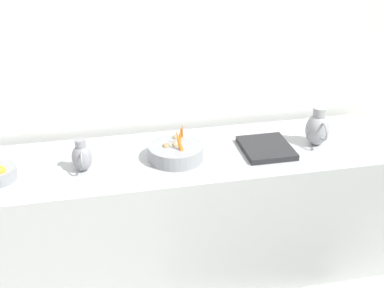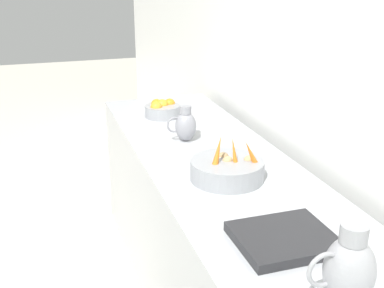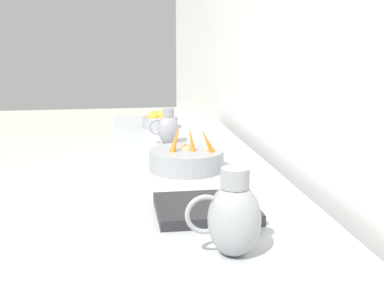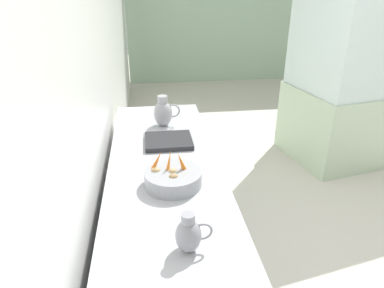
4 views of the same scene
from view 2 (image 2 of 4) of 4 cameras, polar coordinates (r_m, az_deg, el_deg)
prep_counter at (r=2.54m, az=4.15°, el=-12.68°), size 0.73×2.91×0.89m
vegetable_colander at (r=2.26m, az=4.09°, el=-2.90°), size 0.34×0.34×0.22m
orange_bowl at (r=3.18m, az=-3.44°, el=4.01°), size 0.23×0.23×0.11m
metal_pitcher_tall at (r=1.52m, az=17.55°, el=-13.44°), size 0.21×0.15×0.25m
metal_pitcher_short at (r=2.73m, az=-0.77°, el=2.18°), size 0.17×0.12×0.20m
counter_sink_basin at (r=1.81m, az=10.54°, el=-10.62°), size 0.34×0.30×0.04m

